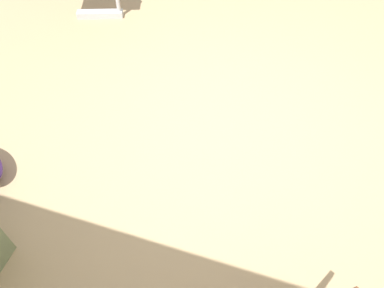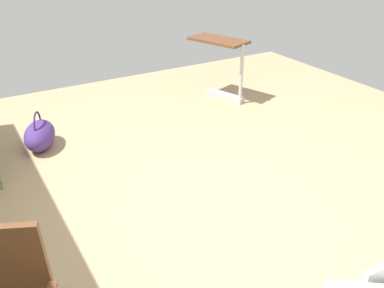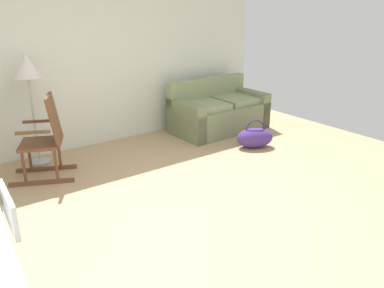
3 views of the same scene
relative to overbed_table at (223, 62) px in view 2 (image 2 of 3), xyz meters
The scene contains 3 objects.
ground_plane 2.65m from the overbed_table, 145.12° to the left, with size 7.43×7.43×0.00m, color tan.
overbed_table is the anchor object (origin of this frame).
duffel_bag 2.65m from the overbed_table, 95.46° to the left, with size 0.64×0.52×0.43m.
Camera 2 is at (-2.67, 1.84, 2.25)m, focal length 40.27 mm.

